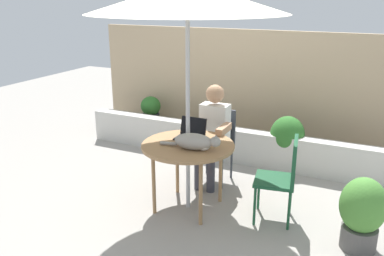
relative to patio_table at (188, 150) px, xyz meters
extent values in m
plane|color=gray|center=(0.00, 0.00, -0.68)|extent=(14.00, 14.00, 0.00)
cube|color=tan|center=(0.00, 2.25, 0.20)|extent=(5.16, 0.08, 1.77)
cube|color=beige|center=(0.00, 1.47, -0.44)|extent=(4.64, 0.20, 0.48)
cylinder|color=#9E754C|center=(0.00, 0.00, 0.05)|extent=(0.99, 0.99, 0.03)
cylinder|color=#9E754C|center=(0.27, 0.27, -0.32)|extent=(0.04, 0.04, 0.72)
cylinder|color=#9E754C|center=(-0.27, 0.27, -0.32)|extent=(0.04, 0.04, 0.72)
cylinder|color=#9E754C|center=(-0.27, -0.27, -0.32)|extent=(0.04, 0.04, 0.72)
cylinder|color=#9E754C|center=(0.27, -0.27, -0.32)|extent=(0.04, 0.04, 0.72)
cylinder|color=#B7B7BC|center=(0.00, 0.00, 0.42)|extent=(0.04, 0.04, 2.21)
cube|color=#33383F|center=(0.00, 0.75, -0.24)|extent=(0.40, 0.40, 0.04)
cube|color=#33383F|center=(0.00, 0.93, 0.00)|extent=(0.40, 0.04, 0.44)
cylinder|color=#33383F|center=(0.17, 0.92, -0.47)|extent=(0.03, 0.03, 0.43)
cylinder|color=#33383F|center=(-0.17, 0.92, -0.47)|extent=(0.03, 0.03, 0.43)
cylinder|color=#33383F|center=(-0.17, 0.58, -0.47)|extent=(0.03, 0.03, 0.43)
cylinder|color=#33383F|center=(0.17, 0.58, -0.47)|extent=(0.03, 0.03, 0.43)
cube|color=#194C2D|center=(0.91, 0.15, -0.24)|extent=(0.46, 0.46, 0.04)
cube|color=#194C2D|center=(1.09, 0.18, 0.00)|extent=(0.10, 0.40, 0.44)
cylinder|color=#194C2D|center=(1.11, 0.01, -0.47)|extent=(0.03, 0.03, 0.43)
cylinder|color=#194C2D|center=(1.05, 0.35, -0.47)|extent=(0.03, 0.03, 0.43)
cylinder|color=#194C2D|center=(0.71, 0.29, -0.47)|extent=(0.03, 0.03, 0.43)
cylinder|color=#194C2D|center=(0.77, -0.04, -0.47)|extent=(0.03, 0.03, 0.43)
cube|color=white|center=(0.00, 0.75, 0.05)|extent=(0.34, 0.20, 0.54)
sphere|color=tan|center=(0.00, 0.74, 0.45)|extent=(0.22, 0.22, 0.22)
cube|color=#383842|center=(-0.08, 0.60, -0.17)|extent=(0.12, 0.30, 0.12)
cylinder|color=#383842|center=(-0.08, 0.45, -0.45)|extent=(0.10, 0.10, 0.46)
cube|color=#383842|center=(0.08, 0.60, -0.17)|extent=(0.12, 0.30, 0.12)
cylinder|color=#383842|center=(0.08, 0.45, -0.45)|extent=(0.10, 0.10, 0.46)
cube|color=tan|center=(-0.20, 0.53, 0.10)|extent=(0.08, 0.32, 0.08)
cube|color=tan|center=(0.20, 0.53, 0.10)|extent=(0.08, 0.32, 0.08)
cube|color=black|center=(-0.06, 0.15, 0.07)|extent=(0.30, 0.22, 0.02)
cube|color=black|center=(-0.06, 0.25, 0.18)|extent=(0.30, 0.06, 0.20)
cube|color=black|center=(-0.06, 0.26, 0.18)|extent=(0.30, 0.06, 0.20)
ellipsoid|color=gray|center=(0.12, -0.11, 0.15)|extent=(0.43, 0.25, 0.17)
sphere|color=gray|center=(0.34, -0.08, 0.17)|extent=(0.11, 0.11, 0.11)
ellipsoid|color=white|center=(0.23, -0.09, 0.11)|extent=(0.14, 0.14, 0.09)
cylinder|color=gray|center=(-0.16, -0.13, 0.09)|extent=(0.18, 0.06, 0.04)
cone|color=gray|center=(0.35, -0.10, 0.22)|extent=(0.04, 0.04, 0.03)
cone|color=gray|center=(0.34, -0.05, 0.22)|extent=(0.04, 0.04, 0.03)
cylinder|color=#595654|center=(1.77, -0.02, -0.57)|extent=(0.33, 0.33, 0.22)
ellipsoid|color=#4C8C38|center=(1.77, -0.02, -0.24)|extent=(0.42, 0.42, 0.53)
cylinder|color=#33383D|center=(0.72, 1.57, -0.56)|extent=(0.31, 0.31, 0.25)
ellipsoid|color=#2D6B28|center=(0.72, 1.57, -0.22)|extent=(0.46, 0.46, 0.51)
cylinder|color=#33383D|center=(-1.62, 1.93, -0.49)|extent=(0.28, 0.28, 0.37)
ellipsoid|color=#2D6B28|center=(-1.62, 1.93, -0.17)|extent=(0.33, 0.33, 0.31)
camera|label=1|loc=(1.77, -3.64, 1.58)|focal=38.21mm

